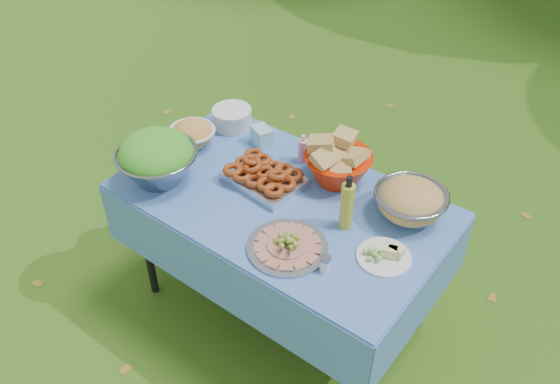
{
  "coord_description": "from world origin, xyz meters",
  "views": [
    {
      "loc": [
        1.21,
        -1.61,
        2.48
      ],
      "look_at": [
        -0.01,
        0.0,
        0.79
      ],
      "focal_mm": 38.0,
      "sensor_mm": 36.0,
      "label": 1
    }
  ],
  "objects_px": {
    "picnic_table": "(282,258)",
    "plate_stack": "(232,118)",
    "charcuterie_platter": "(287,241)",
    "oil_bottle": "(347,202)",
    "salad_bowl": "(157,158)",
    "pasta_bowl_steel": "(411,200)",
    "bread_bowl": "(338,161)"
  },
  "relations": [
    {
      "from": "picnic_table",
      "to": "bread_bowl",
      "type": "xyz_separation_m",
      "value": [
        0.12,
        0.26,
        0.49
      ]
    },
    {
      "from": "plate_stack",
      "to": "charcuterie_platter",
      "type": "relative_size",
      "value": 0.61
    },
    {
      "from": "charcuterie_platter",
      "to": "salad_bowl",
      "type": "bearing_deg",
      "value": 179.75
    },
    {
      "from": "oil_bottle",
      "to": "picnic_table",
      "type": "bearing_deg",
      "value": -176.34
    },
    {
      "from": "salad_bowl",
      "to": "pasta_bowl_steel",
      "type": "relative_size",
      "value": 1.2
    },
    {
      "from": "picnic_table",
      "to": "charcuterie_platter",
      "type": "bearing_deg",
      "value": -48.52
    },
    {
      "from": "pasta_bowl_steel",
      "to": "charcuterie_platter",
      "type": "height_order",
      "value": "pasta_bowl_steel"
    },
    {
      "from": "plate_stack",
      "to": "bread_bowl",
      "type": "height_order",
      "value": "bread_bowl"
    },
    {
      "from": "pasta_bowl_steel",
      "to": "charcuterie_platter",
      "type": "xyz_separation_m",
      "value": [
        -0.29,
        -0.48,
        -0.04
      ]
    },
    {
      "from": "charcuterie_platter",
      "to": "oil_bottle",
      "type": "xyz_separation_m",
      "value": [
        0.11,
        0.26,
        0.09
      ]
    },
    {
      "from": "plate_stack",
      "to": "bread_bowl",
      "type": "relative_size",
      "value": 0.65
    },
    {
      "from": "bread_bowl",
      "to": "picnic_table",
      "type": "bearing_deg",
      "value": -115.01
    },
    {
      "from": "plate_stack",
      "to": "pasta_bowl_steel",
      "type": "relative_size",
      "value": 0.66
    },
    {
      "from": "picnic_table",
      "to": "plate_stack",
      "type": "height_order",
      "value": "plate_stack"
    },
    {
      "from": "picnic_table",
      "to": "plate_stack",
      "type": "relative_size",
      "value": 7.15
    },
    {
      "from": "salad_bowl",
      "to": "pasta_bowl_steel",
      "type": "height_order",
      "value": "salad_bowl"
    },
    {
      "from": "salad_bowl",
      "to": "pasta_bowl_steel",
      "type": "bearing_deg",
      "value": 24.65
    },
    {
      "from": "salad_bowl",
      "to": "oil_bottle",
      "type": "distance_m",
      "value": 0.89
    },
    {
      "from": "salad_bowl",
      "to": "charcuterie_platter",
      "type": "xyz_separation_m",
      "value": [
        0.74,
        -0.0,
        -0.08
      ]
    },
    {
      "from": "oil_bottle",
      "to": "plate_stack",
      "type": "bearing_deg",
      "value": 161.78
    },
    {
      "from": "plate_stack",
      "to": "pasta_bowl_steel",
      "type": "bearing_deg",
      "value": -3.59
    },
    {
      "from": "bread_bowl",
      "to": "oil_bottle",
      "type": "height_order",
      "value": "oil_bottle"
    },
    {
      "from": "plate_stack",
      "to": "charcuterie_platter",
      "type": "xyz_separation_m",
      "value": [
        0.77,
        -0.55,
        -0.01
      ]
    },
    {
      "from": "bread_bowl",
      "to": "oil_bottle",
      "type": "distance_m",
      "value": 0.32
    },
    {
      "from": "salad_bowl",
      "to": "pasta_bowl_steel",
      "type": "distance_m",
      "value": 1.14
    },
    {
      "from": "picnic_table",
      "to": "pasta_bowl_steel",
      "type": "relative_size",
      "value": 4.7
    },
    {
      "from": "pasta_bowl_steel",
      "to": "plate_stack",
      "type": "bearing_deg",
      "value": 176.41
    },
    {
      "from": "salad_bowl",
      "to": "charcuterie_platter",
      "type": "height_order",
      "value": "salad_bowl"
    },
    {
      "from": "picnic_table",
      "to": "plate_stack",
      "type": "xyz_separation_m",
      "value": [
        -0.56,
        0.31,
        0.43
      ]
    },
    {
      "from": "picnic_table",
      "to": "pasta_bowl_steel",
      "type": "distance_m",
      "value": 0.73
    },
    {
      "from": "charcuterie_platter",
      "to": "oil_bottle",
      "type": "bearing_deg",
      "value": 65.94
    },
    {
      "from": "bread_bowl",
      "to": "charcuterie_platter",
      "type": "xyz_separation_m",
      "value": [
        0.09,
        -0.5,
        -0.07
      ]
    }
  ]
}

